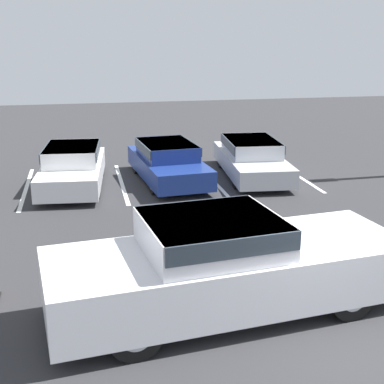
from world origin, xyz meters
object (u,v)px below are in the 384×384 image
pickup_truck (230,263)px  parked_sedan_c (251,157)px  parked_sedan_b (168,161)px  parked_sedan_a (73,165)px

pickup_truck → parked_sedan_c: (3.14, 8.51, -0.20)m
pickup_truck → parked_sedan_b: (0.35, 8.49, -0.20)m
parked_sedan_b → parked_sedan_a: bearing=-93.5°
parked_sedan_a → parked_sedan_c: 5.75m
parked_sedan_a → parked_sedan_b: (2.96, 0.10, -0.01)m
pickup_truck → parked_sedan_b: bearing=81.0°
parked_sedan_a → parked_sedan_c: bearing=96.5°
parked_sedan_b → parked_sedan_c: 2.79m
parked_sedan_a → pickup_truck: bearing=22.5°
parked_sedan_a → parked_sedan_b: bearing=97.1°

